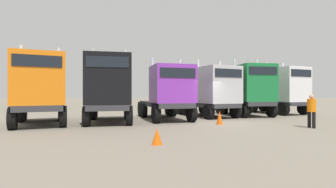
{
  "coord_description": "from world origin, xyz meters",
  "views": [
    {
      "loc": [
        -8.83,
        -12.07,
        1.7
      ],
      "look_at": [
        -1.44,
        3.58,
        1.69
      ],
      "focal_mm": 26.86,
      "sensor_mm": 36.0,
      "label": 1
    }
  ],
  "objects_px": {
    "semi_truck_silver": "(214,92)",
    "visitor_in_hivis": "(312,109)",
    "semi_truck_black": "(109,88)",
    "semi_truck_green": "(250,90)",
    "semi_truck_white": "(283,90)",
    "semi_truck_purple": "(168,93)",
    "traffic_cone_far": "(157,136)",
    "traffic_cone_mid": "(220,118)",
    "semi_truck_orange": "(40,88)"
  },
  "relations": [
    {
      "from": "semi_truck_orange",
      "to": "traffic_cone_far",
      "type": "xyz_separation_m",
      "value": [
        3.72,
        -7.2,
        -1.71
      ]
    },
    {
      "from": "semi_truck_green",
      "to": "visitor_in_hivis",
      "type": "distance_m",
      "value": 6.62
    },
    {
      "from": "visitor_in_hivis",
      "to": "traffic_cone_mid",
      "type": "height_order",
      "value": "visitor_in_hivis"
    },
    {
      "from": "semi_truck_silver",
      "to": "semi_truck_white",
      "type": "bearing_deg",
      "value": 92.46
    },
    {
      "from": "semi_truck_green",
      "to": "semi_truck_orange",
      "type": "bearing_deg",
      "value": -76.58
    },
    {
      "from": "semi_truck_black",
      "to": "traffic_cone_mid",
      "type": "height_order",
      "value": "semi_truck_black"
    },
    {
      "from": "semi_truck_silver",
      "to": "traffic_cone_far",
      "type": "xyz_separation_m",
      "value": [
        -7.45,
        -7.12,
        -1.58
      ]
    },
    {
      "from": "semi_truck_white",
      "to": "visitor_in_hivis",
      "type": "relative_size",
      "value": 3.56
    },
    {
      "from": "semi_truck_black",
      "to": "semi_truck_purple",
      "type": "relative_size",
      "value": 0.96
    },
    {
      "from": "semi_truck_black",
      "to": "traffic_cone_far",
      "type": "bearing_deg",
      "value": 15.55
    },
    {
      "from": "semi_truck_purple",
      "to": "semi_truck_silver",
      "type": "bearing_deg",
      "value": 105.33
    },
    {
      "from": "semi_truck_purple",
      "to": "traffic_cone_mid",
      "type": "distance_m",
      "value": 3.75
    },
    {
      "from": "semi_truck_white",
      "to": "visitor_in_hivis",
      "type": "xyz_separation_m",
      "value": [
        -5.84,
        -6.6,
        -1.05
      ]
    },
    {
      "from": "semi_truck_purple",
      "to": "semi_truck_black",
      "type": "bearing_deg",
      "value": -81.17
    },
    {
      "from": "semi_truck_purple",
      "to": "semi_truck_silver",
      "type": "distance_m",
      "value": 3.87
    },
    {
      "from": "semi_truck_orange",
      "to": "traffic_cone_mid",
      "type": "relative_size",
      "value": 7.87
    },
    {
      "from": "semi_truck_purple",
      "to": "semi_truck_green",
      "type": "distance_m",
      "value": 6.9
    },
    {
      "from": "semi_truck_orange",
      "to": "semi_truck_black",
      "type": "distance_m",
      "value": 3.58
    },
    {
      "from": "semi_truck_silver",
      "to": "semi_truck_purple",
      "type": "bearing_deg",
      "value": -81.02
    },
    {
      "from": "semi_truck_green",
      "to": "traffic_cone_mid",
      "type": "xyz_separation_m",
      "value": [
        -5.16,
        -3.07,
        -1.62
      ]
    },
    {
      "from": "semi_truck_purple",
      "to": "traffic_cone_far",
      "type": "bearing_deg",
      "value": -19.36
    },
    {
      "from": "traffic_cone_mid",
      "to": "semi_truck_orange",
      "type": "bearing_deg",
      "value": 158.75
    },
    {
      "from": "semi_truck_black",
      "to": "semi_truck_purple",
      "type": "distance_m",
      "value": 3.78
    },
    {
      "from": "semi_truck_silver",
      "to": "visitor_in_hivis",
      "type": "relative_size",
      "value": 3.44
    },
    {
      "from": "semi_truck_black",
      "to": "traffic_cone_far",
      "type": "distance_m",
      "value": 6.92
    },
    {
      "from": "semi_truck_black",
      "to": "semi_truck_green",
      "type": "relative_size",
      "value": 1.0
    },
    {
      "from": "semi_truck_white",
      "to": "visitor_in_hivis",
      "type": "distance_m",
      "value": 8.88
    },
    {
      "from": "semi_truck_orange",
      "to": "traffic_cone_far",
      "type": "distance_m",
      "value": 8.28
    },
    {
      "from": "traffic_cone_far",
      "to": "semi_truck_orange",
      "type": "bearing_deg",
      "value": 117.3
    },
    {
      "from": "semi_truck_green",
      "to": "traffic_cone_mid",
      "type": "height_order",
      "value": "semi_truck_green"
    },
    {
      "from": "traffic_cone_mid",
      "to": "semi_truck_silver",
      "type": "bearing_deg",
      "value": 58.41
    },
    {
      "from": "semi_truck_green",
      "to": "semi_truck_white",
      "type": "height_order",
      "value": "semi_truck_white"
    },
    {
      "from": "semi_truck_purple",
      "to": "traffic_cone_far",
      "type": "xyz_separation_m",
      "value": [
        -3.6,
        -6.69,
        -1.51
      ]
    },
    {
      "from": "semi_truck_green",
      "to": "semi_truck_white",
      "type": "relative_size",
      "value": 1.05
    },
    {
      "from": "semi_truck_black",
      "to": "traffic_cone_mid",
      "type": "xyz_separation_m",
      "value": [
        5.5,
        -3.02,
        -1.65
      ]
    },
    {
      "from": "semi_truck_black",
      "to": "semi_truck_silver",
      "type": "relative_size",
      "value": 1.09
    },
    {
      "from": "semi_truck_black",
      "to": "traffic_cone_mid",
      "type": "bearing_deg",
      "value": 75.37
    },
    {
      "from": "semi_truck_orange",
      "to": "traffic_cone_mid",
      "type": "distance_m",
      "value": 9.84
    },
    {
      "from": "semi_truck_purple",
      "to": "traffic_cone_far",
      "type": "height_order",
      "value": "semi_truck_purple"
    },
    {
      "from": "semi_truck_purple",
      "to": "traffic_cone_mid",
      "type": "bearing_deg",
      "value": 38.85
    },
    {
      "from": "semi_truck_green",
      "to": "semi_truck_purple",
      "type": "bearing_deg",
      "value": -74.26
    },
    {
      "from": "semi_truck_black",
      "to": "semi_truck_green",
      "type": "xyz_separation_m",
      "value": [
        10.66,
        0.06,
        -0.03
      ]
    },
    {
      "from": "traffic_cone_mid",
      "to": "semi_truck_green",
      "type": "bearing_deg",
      "value": 30.77
    },
    {
      "from": "semi_truck_black",
      "to": "semi_truck_white",
      "type": "height_order",
      "value": "semi_truck_black"
    },
    {
      "from": "semi_truck_white",
      "to": "semi_truck_black",
      "type": "bearing_deg",
      "value": -84.88
    },
    {
      "from": "semi_truck_orange",
      "to": "traffic_cone_far",
      "type": "relative_size",
      "value": 10.58
    },
    {
      "from": "semi_truck_black",
      "to": "traffic_cone_far",
      "type": "relative_size",
      "value": 11.22
    },
    {
      "from": "semi_truck_silver",
      "to": "semi_truck_green",
      "type": "bearing_deg",
      "value": 85.66
    },
    {
      "from": "semi_truck_black",
      "to": "traffic_cone_mid",
      "type": "distance_m",
      "value": 6.49
    },
    {
      "from": "semi_truck_silver",
      "to": "semi_truck_green",
      "type": "height_order",
      "value": "semi_truck_green"
    }
  ]
}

